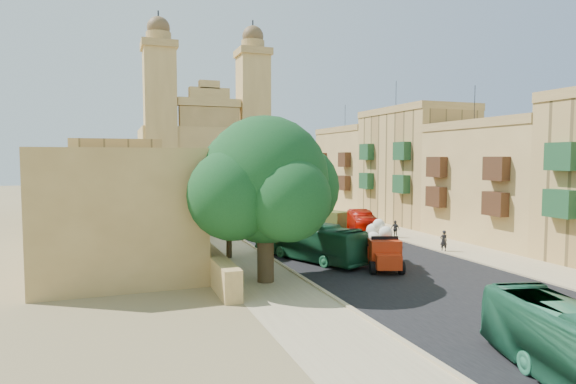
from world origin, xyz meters
TOP-DOWN VIEW (x-y plane):
  - ground at (0.00, 0.00)m, footprint 260.00×260.00m
  - road_surface at (0.00, 30.00)m, footprint 14.00×140.00m
  - sidewalk_east at (9.50, 30.00)m, footprint 5.00×140.00m
  - sidewalk_west at (-9.50, 30.00)m, footprint 5.00×140.00m
  - kerb_east at (7.00, 30.00)m, footprint 0.25×140.00m
  - kerb_west at (-7.00, 30.00)m, footprint 0.25×140.00m
  - townhouse_b at (15.95, 11.00)m, footprint 9.00×14.00m
  - townhouse_c at (15.95, 25.00)m, footprint 9.00×14.00m
  - townhouse_d at (15.95, 39.00)m, footprint 9.00×14.00m
  - west_wall at (-12.50, 20.00)m, footprint 1.00×40.00m
  - west_building_low at (-18.00, 18.00)m, footprint 10.00×28.00m
  - west_building_mid at (-18.00, 44.00)m, footprint 10.00×22.00m
  - church at (-0.00, 78.61)m, footprint 28.00×22.50m
  - ficus_tree at (-9.41, 4.01)m, footprint 10.45×9.61m
  - street_tree_a at (-10.00, 12.00)m, footprint 3.18×3.18m
  - street_tree_b at (-10.00, 24.00)m, footprint 3.02×3.02m
  - street_tree_c at (-10.00, 36.00)m, footprint 2.74×2.74m
  - street_tree_d at (-10.00, 48.00)m, footprint 3.27×3.27m
  - red_truck at (-0.52, 5.11)m, footprint 3.93×6.11m
  - olive_pickup at (4.00, 23.87)m, footprint 3.60×5.17m
  - bus_green_north at (-4.43, 9.22)m, footprint 6.09×10.45m
  - bus_red_east at (4.10, 16.26)m, footprint 5.57×9.49m
  - bus_cream_east at (4.63, 32.12)m, footprint 5.83×10.23m
  - car_blue_a at (-3.68, 15.25)m, footprint 1.93×3.87m
  - car_white_a at (-1.22, 33.37)m, footprint 1.37×3.45m
  - car_cream at (1.04, 20.31)m, footprint 2.15×4.16m
  - car_dkblue at (-5.00, 44.66)m, footprint 1.87×4.03m
  - car_white_b at (0.99, 34.04)m, footprint 2.33×4.00m
  - car_blue_b at (-0.50, 53.83)m, footprint 1.94×4.01m
  - pedestrian_a at (7.50, 8.43)m, footprint 0.70×0.51m
  - pedestrian_c at (7.50, 15.82)m, footprint 0.73×1.08m

SIDE VIEW (x-z plane):
  - ground at x=0.00m, z-range 0.00..0.00m
  - road_surface at x=0.00m, z-range 0.00..0.01m
  - sidewalk_east at x=9.50m, z-range 0.00..0.01m
  - sidewalk_west at x=-9.50m, z-range 0.00..0.01m
  - kerb_east at x=7.00m, z-range 0.00..0.12m
  - kerb_west at x=-7.00m, z-range 0.00..0.12m
  - car_white_a at x=-1.22m, z-range 0.00..1.12m
  - car_cream at x=1.04m, z-range 0.00..1.12m
  - car_dkblue at x=-5.00m, z-range 0.00..1.14m
  - car_blue_b at x=-0.50m, z-range 0.00..1.27m
  - car_blue_a at x=-3.68m, z-range 0.00..1.27m
  - car_white_b at x=0.99m, z-range 0.00..1.28m
  - pedestrian_c at x=7.50m, z-range 0.00..1.71m
  - pedestrian_a at x=7.50m, z-range 0.00..1.77m
  - west_wall at x=-12.50m, z-range 0.00..1.80m
  - olive_pickup at x=4.00m, z-range -0.02..1.94m
  - bus_red_east at x=4.10m, z-range 0.00..2.61m
  - bus_cream_east at x=4.63m, z-range 0.00..2.80m
  - bus_green_north at x=-4.43m, z-range 0.00..2.87m
  - red_truck at x=-0.52m, z-range -0.20..3.17m
  - street_tree_c at x=-10.00m, z-range 0.70..4.91m
  - street_tree_b at x=-10.00m, z-range 0.78..5.42m
  - street_tree_a at x=-10.00m, z-range 0.83..5.71m
  - street_tree_d at x=-10.00m, z-range 0.85..5.88m
  - west_building_low at x=-18.00m, z-range 0.00..8.40m
  - west_building_mid at x=-18.00m, z-range 0.00..10.00m
  - townhouse_b at x=15.95m, z-range -1.79..13.11m
  - townhouse_d at x=15.95m, z-range -1.79..14.11m
  - ficus_tree at x=-9.41m, z-range 0.95..11.40m
  - townhouse_c at x=15.95m, z-range -1.79..15.61m
  - church at x=0.00m, z-range -8.63..27.67m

